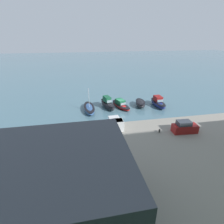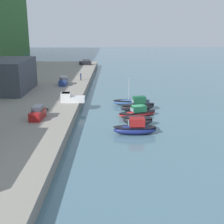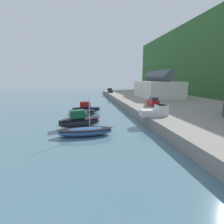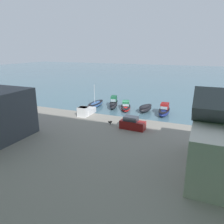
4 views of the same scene
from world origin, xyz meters
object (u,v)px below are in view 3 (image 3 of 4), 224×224
at_px(pickup_truck_0, 110,91).
at_px(parked_car_1, 153,102).
at_px(moored_boat_4, 86,131).
at_px(pickup_truck_1, 156,111).
at_px(moored_boat_1, 83,113).
at_px(moored_boat_2, 81,119).
at_px(moored_boat_3, 79,121).
at_px(dog_on_quay, 158,107).
at_px(moored_boat_0, 86,109).

bearing_deg(pickup_truck_0, parked_car_1, -86.82).
bearing_deg(moored_boat_4, pickup_truck_1, 105.64).
xyz_separation_m(moored_boat_1, moored_boat_2, (5.17, -0.37, -0.13)).
relative_size(moored_boat_3, pickup_truck_1, 1.54).
height_order(pickup_truck_0, dog_on_quay, pickup_truck_0).
relative_size(moored_boat_3, parked_car_1, 1.71).
xyz_separation_m(moored_boat_3, moored_boat_4, (4.74, 1.00, -0.47)).
xyz_separation_m(pickup_truck_0, pickup_truck_1, (54.84, 0.16, 0.00)).
xyz_separation_m(parked_car_1, pickup_truck_1, (11.19, -3.97, -0.10)).
bearing_deg(dog_on_quay, pickup_truck_0, -143.51).
bearing_deg(moored_boat_0, pickup_truck_0, 162.14).
distance_m(moored_boat_2, dog_on_quay, 16.80).
distance_m(pickup_truck_0, dog_on_quay, 48.09).
bearing_deg(moored_boat_1, parked_car_1, 106.20).
relative_size(moored_boat_0, moored_boat_2, 0.90).
relative_size(moored_boat_0, pickup_truck_1, 1.47).
xyz_separation_m(moored_boat_4, pickup_truck_0, (-58.97, 12.23, 1.87)).
distance_m(moored_boat_1, pickup_truck_0, 47.39).
height_order(parked_car_1, dog_on_quay, parked_car_1).
bearing_deg(moored_boat_3, moored_boat_0, 159.39).
bearing_deg(pickup_truck_0, moored_boat_3, -105.94).
relative_size(moored_boat_4, parked_car_1, 1.89).
bearing_deg(pickup_truck_0, moored_boat_0, -108.43).
bearing_deg(dog_on_quay, moored_boat_2, -47.85).
height_order(moored_boat_0, moored_boat_2, moored_boat_0).
distance_m(moored_boat_4, dog_on_quay, 19.28).
relative_size(moored_boat_0, parked_car_1, 1.62).
distance_m(moored_boat_2, pickup_truck_1, 13.84).
height_order(moored_boat_1, pickup_truck_1, pickup_truck_1).
bearing_deg(moored_boat_3, moored_boat_1, 160.81).
distance_m(moored_boat_3, moored_boat_4, 4.87).
bearing_deg(moored_boat_3, moored_boat_2, 160.60).
distance_m(moored_boat_0, dog_on_quay, 16.97).
distance_m(moored_boat_2, pickup_truck_0, 52.48).
xyz_separation_m(moored_boat_0, moored_boat_1, (4.61, -0.67, -0.13)).
height_order(moored_boat_0, moored_boat_1, moored_boat_0).
bearing_deg(moored_boat_4, pickup_truck_0, 165.49).
bearing_deg(pickup_truck_1, moored_boat_1, -126.86).
bearing_deg(pickup_truck_0, moored_boat_2, -106.54).
bearing_deg(moored_boat_3, parked_car_1, 106.40).
bearing_deg(moored_boat_0, parked_car_1, 79.12).
bearing_deg(pickup_truck_0, dog_on_quay, -88.02).
bearing_deg(moored_boat_1, moored_boat_4, 10.93).
bearing_deg(pickup_truck_1, dog_on_quay, 152.85).
distance_m(moored_boat_0, pickup_truck_1, 18.40).
relative_size(parked_car_1, dog_on_quay, 5.14).
height_order(moored_boat_1, moored_boat_2, moored_boat_2).
bearing_deg(moored_boat_2, parked_car_1, 93.99).
height_order(moored_boat_2, dog_on_quay, dog_on_quay).
height_order(moored_boat_3, dog_on_quay, moored_boat_3).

